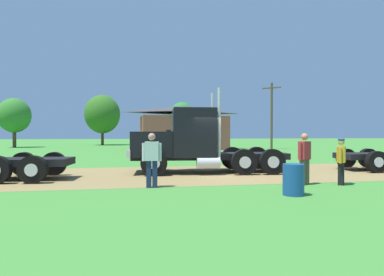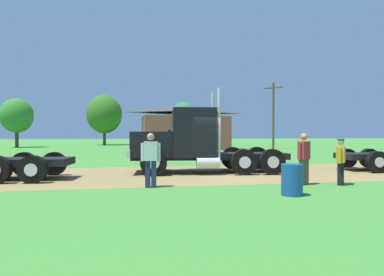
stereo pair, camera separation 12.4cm
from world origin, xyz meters
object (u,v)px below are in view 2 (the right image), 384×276
at_px(shed_building, 185,128).
at_px(visitor_walking_mid, 304,157).
at_px(visitor_by_barrel, 151,158).
at_px(truck_foreground_white, 190,143).
at_px(visitor_standing_near, 341,160).
at_px(steel_barrel, 292,180).
at_px(utility_pole_near, 273,114).

bearing_deg(shed_building, visitor_walking_mid, -88.97).
bearing_deg(visitor_by_barrel, truck_foreground_white, 63.27).
bearing_deg(visitor_standing_near, steel_barrel, -149.79).
bearing_deg(visitor_walking_mid, steel_barrel, -127.19).
distance_m(visitor_standing_near, visitor_by_barrel, 6.60).
relative_size(visitor_walking_mid, shed_building, 0.18).
relative_size(truck_foreground_white, visitor_standing_near, 4.58).
relative_size(visitor_by_barrel, utility_pole_near, 0.23).
xyz_separation_m(visitor_standing_near, shed_building, (-1.73, 26.17, 1.52)).
distance_m(visitor_by_barrel, shed_building, 26.09).
xyz_separation_m(visitor_walking_mid, shed_building, (-0.46, 25.93, 1.42)).
bearing_deg(visitor_by_barrel, steel_barrel, -27.46).
xyz_separation_m(truck_foreground_white, visitor_by_barrel, (-1.96, -3.89, -0.39)).
relative_size(truck_foreground_white, shed_building, 0.73).
height_order(visitor_by_barrel, shed_building, shed_building).
height_order(shed_building, utility_pole_near, utility_pole_near).
bearing_deg(visitor_walking_mid, visitor_by_barrel, 176.41).
relative_size(visitor_standing_near, utility_pole_near, 0.21).
bearing_deg(truck_foreground_white, shed_building, 82.41).
xyz_separation_m(steel_barrel, shed_building, (0.86, 27.67, 1.95)).
distance_m(visitor_standing_near, shed_building, 26.27).
bearing_deg(visitor_by_barrel, shed_building, 79.27).
distance_m(steel_barrel, shed_building, 27.75).
relative_size(visitor_walking_mid, visitor_by_barrel, 1.00).
bearing_deg(visitor_standing_near, visitor_walking_mid, 169.34).
distance_m(steel_barrel, utility_pole_near, 29.39).
distance_m(truck_foreground_white, visitor_standing_near, 6.44).
distance_m(truck_foreground_white, visitor_walking_mid, 5.41).
bearing_deg(steel_barrel, visitor_by_barrel, 152.54).
bearing_deg(truck_foreground_white, utility_pole_near, 57.65).
height_order(truck_foreground_white, visitor_standing_near, truck_foreground_white).
bearing_deg(visitor_standing_near, visitor_by_barrel, 175.04).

